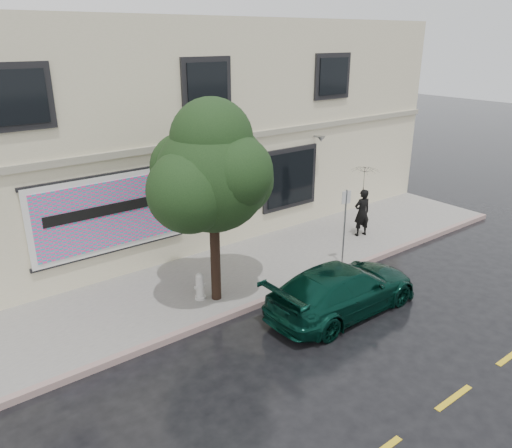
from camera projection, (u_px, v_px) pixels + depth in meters
ground at (324, 320)px, 12.11m from camera, size 90.00×90.00×0.00m
sidewalk at (244, 271)px, 14.49m from camera, size 20.00×3.50×0.15m
curb at (283, 294)px, 13.19m from camera, size 20.00×0.18×0.16m
road_marking at (454, 398)px, 9.52m from camera, size 19.00×0.12×0.01m
building at (147, 126)px, 17.54m from camera, size 20.00×8.12×7.00m
billboard at (109, 214)px, 13.20m from camera, size 4.30×0.16×2.20m
car at (343, 289)px, 12.31m from camera, size 4.30×1.93×1.25m
pedestrian at (362, 213)px, 16.61m from camera, size 0.67×0.52×1.62m
umbrella at (365, 179)px, 16.20m from camera, size 0.99×0.99×0.72m
street_tree at (213, 177)px, 11.70m from camera, size 2.68×2.68×4.59m
fire_hydrant at (200, 286)px, 12.69m from camera, size 0.30×0.28×0.73m
sign_pole at (345, 220)px, 14.21m from camera, size 0.28×0.09×2.31m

